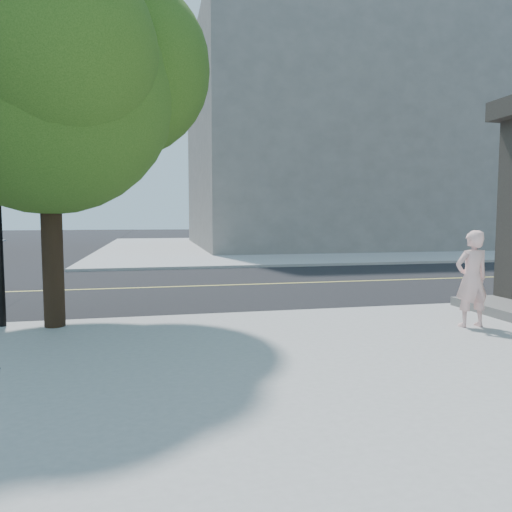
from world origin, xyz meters
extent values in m
plane|color=black|center=(0.00, 0.00, 0.00)|extent=(140.00, 140.00, 0.00)
cube|color=black|center=(0.00, 4.50, 0.01)|extent=(140.00, 9.00, 0.01)
cube|color=#A0A0A0|center=(13.50, 21.50, 0.06)|extent=(29.00, 25.00, 0.12)
cube|color=slate|center=(14.00, 22.00, 7.12)|extent=(18.00, 16.00, 14.00)
imported|color=#FCC3BD|center=(7.50, -2.05, 0.95)|extent=(0.61, 0.40, 1.66)
cylinder|color=black|center=(0.50, -0.50, 1.85)|extent=(0.35, 0.35, 3.46)
sphere|color=#38601B|center=(0.50, -0.50, 4.16)|extent=(4.23, 4.23, 4.23)
sphere|color=#38601B|center=(1.65, 0.08, 4.74)|extent=(3.27, 3.27, 3.27)
sphere|color=#38601B|center=(0.88, -1.56, 4.45)|extent=(2.88, 2.88, 2.88)
camera|label=1|loc=(2.21, -9.07, 2.00)|focal=33.03mm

